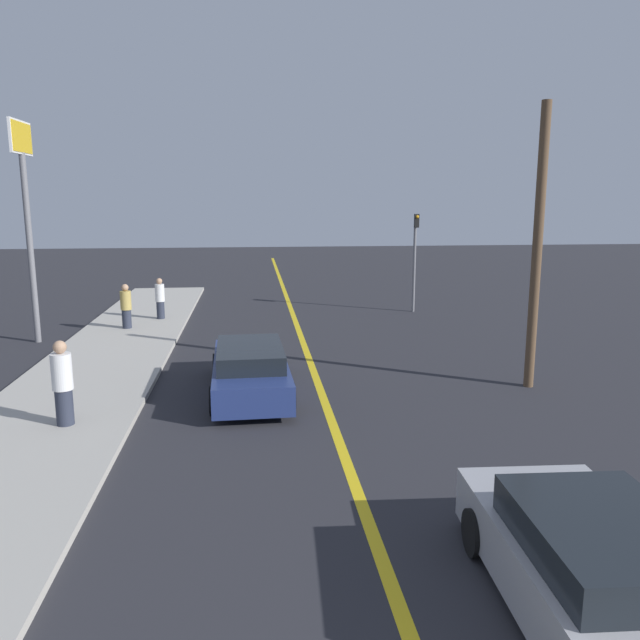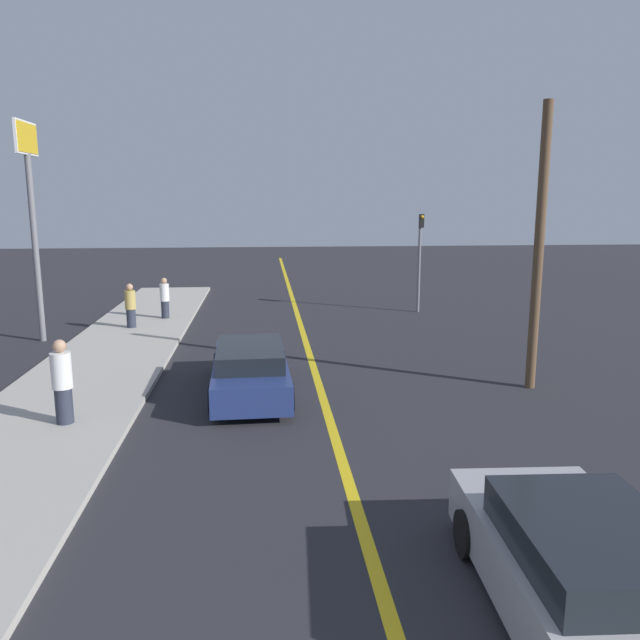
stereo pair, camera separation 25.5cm
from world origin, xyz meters
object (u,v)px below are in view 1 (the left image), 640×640
Objects in this scene: pedestrian_far_standing at (126,306)px; pedestrian_by_sign at (160,299)px; car_near_right_lane at (594,567)px; traffic_light at (415,252)px; roadside_sign at (25,185)px; pedestrian_mid_group at (63,383)px; utility_pole at (537,249)px; car_ahead_center at (250,369)px.

pedestrian_far_standing is 1.01× the size of pedestrian_by_sign.
traffic_light reaches higher than car_near_right_lane.
traffic_light is 0.57× the size of roadside_sign.
pedestrian_far_standing reaches higher than car_near_right_lane.
utility_pole reaches higher than pedestrian_mid_group.
pedestrian_mid_group is 9.96m from roadside_sign.
pedestrian_mid_group is (-7.58, 6.69, 0.37)m from car_near_right_lane.
traffic_light is 0.59× the size of utility_pole.
pedestrian_by_sign is 6.30m from roadside_sign.
roadside_sign reaches higher than pedestrian_by_sign.
utility_pole is (3.18, 8.62, 2.83)m from car_near_right_lane.
pedestrian_mid_group is at bearing -86.33° from pedestrian_far_standing.
car_near_right_lane is 18.44m from pedestrian_far_standing.
utility_pole is at bearing -34.70° from pedestrian_far_standing.
roadside_sign reaches higher than utility_pole.
pedestrian_mid_group is at bearing -129.86° from traffic_light.
car_ahead_center is 12.73m from traffic_light.
traffic_light is (6.81, 10.59, 1.88)m from car_ahead_center.
roadside_sign is at bearing 111.06° from pedestrian_mid_group.
pedestrian_mid_group is 11.54m from pedestrian_by_sign.
pedestrian_by_sign reaches higher than car_near_right_lane.
traffic_light is (2.99, 19.36, 1.86)m from car_near_right_lane.
car_ahead_center is 3.06× the size of pedestrian_by_sign.
car_near_right_lane is at bearing -41.43° from pedestrian_mid_group.
roadside_sign reaches higher than car_ahead_center.
pedestrian_mid_group reaches higher than pedestrian_by_sign.
utility_pole reaches higher than pedestrian_by_sign.
utility_pole is at bearing -2.95° from car_ahead_center.
roadside_sign is at bearing -163.17° from traffic_light.
utility_pole is at bearing 72.37° from car_near_right_lane.
pedestrian_far_standing is (-8.21, 16.51, 0.28)m from car_near_right_lane.
car_ahead_center is at bearing 116.17° from car_near_right_lane.
utility_pole is at bearing -88.96° from traffic_light.
pedestrian_by_sign is at bearing 108.24° from car_ahead_center.
pedestrian_far_standing is at bearing 145.30° from utility_pole.
roadside_sign is at bearing 154.98° from utility_pole.
car_ahead_center is at bearing -122.73° from traffic_light.
traffic_light reaches higher than pedestrian_far_standing.
roadside_sign is 15.57m from utility_pole.
pedestrian_far_standing is 14.09m from utility_pole.
car_near_right_lane is 0.61× the size of roadside_sign.
car_near_right_lane is at bearing -68.24° from car_ahead_center.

